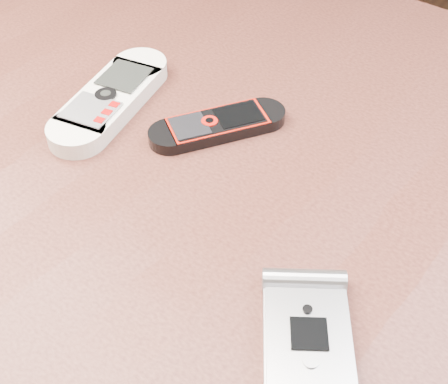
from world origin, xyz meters
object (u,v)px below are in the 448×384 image
Objects in this scene: motorola_razr at (308,344)px; table at (220,278)px; nokia_black_red at (218,125)px; nokia_white at (110,98)px.

table is at bearing 114.69° from motorola_razr.
motorola_razr reaches higher than nokia_black_red.
motorola_razr is (0.13, -0.08, 0.11)m from table.
nokia_white reaches higher than table.
nokia_white is at bearing 167.07° from table.
nokia_white reaches higher than nokia_black_red.
motorola_razr is (0.18, -0.14, 0.00)m from nokia_black_red.
nokia_black_red is (-0.05, 0.07, 0.11)m from table.
nokia_black_red is at bearing 128.05° from table.
nokia_black_red reaches higher than table.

